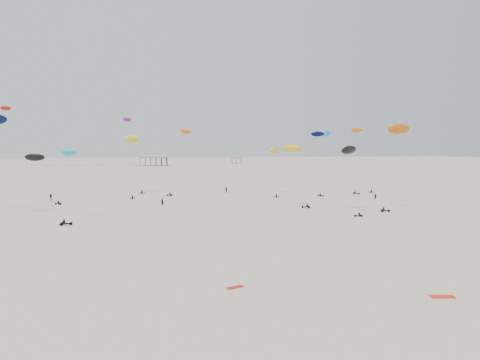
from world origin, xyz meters
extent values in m
plane|color=beige|center=(0.00, 200.00, 0.00)|extent=(900.00, 900.00, 0.00)
cube|color=brown|center=(-10.00, 350.00, 6.15)|extent=(21.00, 13.00, 0.30)
cube|color=silver|center=(-10.00, 350.00, 7.90)|extent=(14.00, 8.40, 3.20)
cube|color=#B2B2AD|center=(-10.00, 350.00, 9.65)|extent=(15.00, 9.00, 0.30)
cube|color=brown|center=(60.00, 380.00, 5.15)|extent=(9.00, 7.00, 0.30)
cube|color=silver|center=(60.00, 380.00, 6.50)|extent=(5.60, 4.20, 2.40)
cube|color=#B2B2AD|center=(60.00, 380.00, 7.85)|extent=(6.00, 4.50, 0.30)
cube|color=black|center=(-62.00, 350.00, 1.45)|extent=(80.00, 0.10, 0.10)
cylinder|color=gray|center=(29.60, 118.50, 8.79)|extent=(0.03, 0.03, 16.77)
ellipsoid|color=#040839|center=(29.81, 120.48, 17.61)|extent=(4.07, 2.65, 1.88)
cylinder|color=gray|center=(46.62, 124.86, 9.62)|extent=(0.03, 0.03, 18.54)
ellipsoid|color=orange|center=(45.08, 127.01, 19.18)|extent=(3.94, 3.82, 1.86)
cylinder|color=gray|center=(-23.02, 127.16, 11.02)|extent=(0.03, 0.03, 24.20)
ellipsoid|color=#811A8F|center=(-23.65, 133.50, 21.85)|extent=(3.14, 2.67, 1.49)
cylinder|color=gray|center=(-42.21, 112.68, 5.60)|extent=(0.03, 0.03, 11.38)
ellipsoid|color=black|center=(-44.92, 113.47, 11.39)|extent=(5.04, 2.91, 2.35)
cylinder|color=gray|center=(-8.97, 133.90, 9.36)|extent=(0.03, 0.03, 23.41)
ellipsoid|color=orange|center=(-5.98, 141.26, 18.77)|extent=(4.54, 4.83, 2.23)
cylinder|color=gray|center=(39.10, 124.81, 8.97)|extent=(0.03, 0.03, 19.75)
ellipsoid|color=#1BB3CD|center=(36.27, 129.44, 18.04)|extent=(4.56, 3.95, 2.20)
cylinder|color=gray|center=(-33.50, 84.06, 6.50)|extent=(0.03, 0.03, 14.09)
ellipsoid|color=#1DB1DB|center=(-33.66, 88.17, 12.78)|extent=(3.43, 2.30, 1.55)
cylinder|color=gray|center=(-21.11, 136.44, 8.04)|extent=(0.03, 0.03, 14.87)
ellipsoid|color=yellow|center=(-22.44, 137.36, 16.23)|extent=(5.38, 4.67, 2.59)
cylinder|color=gray|center=(14.96, 93.85, 6.75)|extent=(0.03, 0.03, 12.56)
ellipsoid|color=yellow|center=(13.38, 94.47, 13.60)|extent=(4.37, 4.80, 2.20)
ellipsoid|color=red|center=(-53.48, 123.09, 23.72)|extent=(2.83, 2.47, 1.36)
cylinder|color=gray|center=(33.36, 85.76, 8.77)|extent=(0.03, 0.03, 17.35)
ellipsoid|color=#D75D0B|center=(35.94, 87.71, 17.85)|extent=(6.02, 3.28, 2.87)
cylinder|color=gray|center=(17.61, 122.31, 6.29)|extent=(0.03, 0.03, 16.02)
ellipsoid|color=yellow|center=(18.79, 127.97, 12.77)|extent=(4.90, 5.53, 2.58)
cylinder|color=gray|center=(22.96, 82.81, 6.46)|extent=(0.03, 0.03, 14.61)
ellipsoid|color=black|center=(23.82, 87.08, 13.21)|extent=(5.41, 4.42, 2.44)
imported|color=black|center=(-15.23, 104.31, 0.00)|extent=(0.87, 0.69, 2.11)
imported|color=black|center=(40.00, 104.86, 0.00)|extent=(1.08, 0.83, 1.95)
imported|color=black|center=(-42.99, 121.68, 0.00)|extent=(1.51, 1.37, 2.26)
imported|color=black|center=(5.23, 132.00, 0.00)|extent=(1.00, 0.94, 2.26)
cube|color=red|center=(6.67, 30.67, 0.00)|extent=(2.34, 1.34, 0.08)
cube|color=#B91C0B|center=(-11.37, 37.55, 0.00)|extent=(1.93, 1.33, 0.07)
camera|label=1|loc=(-20.42, -6.56, 13.73)|focal=35.00mm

